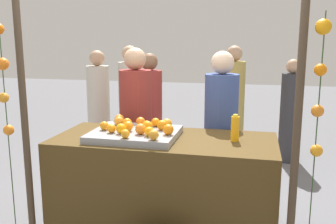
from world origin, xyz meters
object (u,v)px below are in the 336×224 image
at_px(juice_bottle, 235,128).
at_px(vendor_left, 136,134).
at_px(vendor_right, 220,140).
at_px(orange_1, 154,135).
at_px(stall_counter, 164,189).
at_px(orange_0, 104,126).

xyz_separation_m(juice_bottle, vendor_left, (-1.07, 0.62, -0.26)).
bearing_deg(vendor_left, vendor_right, -0.81).
bearing_deg(juice_bottle, vendor_left, 149.84).
relative_size(orange_1, juice_bottle, 0.36).
height_order(stall_counter, vendor_right, vendor_right).
xyz_separation_m(stall_counter, orange_1, (-0.01, -0.30, 0.57)).
bearing_deg(orange_0, juice_bottle, 5.81).
distance_m(orange_1, vendor_left, 1.09).
bearing_deg(orange_0, orange_1, -23.53).
height_order(orange_1, vendor_left, vendor_left).
distance_m(stall_counter, vendor_right, 0.83).
distance_m(orange_0, vendor_right, 1.22).
bearing_deg(vendor_left, juice_bottle, -30.16).
bearing_deg(juice_bottle, stall_counter, -176.44).
bearing_deg(orange_1, juice_bottle, 28.56).
bearing_deg(vendor_left, stall_counter, -54.67).
relative_size(orange_0, vendor_right, 0.05).
height_order(orange_0, orange_1, orange_1).
bearing_deg(juice_bottle, vendor_right, 105.61).
height_order(stall_counter, juice_bottle, juice_bottle).
bearing_deg(vendor_left, orange_0, -94.10).
height_order(orange_0, vendor_left, vendor_left).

